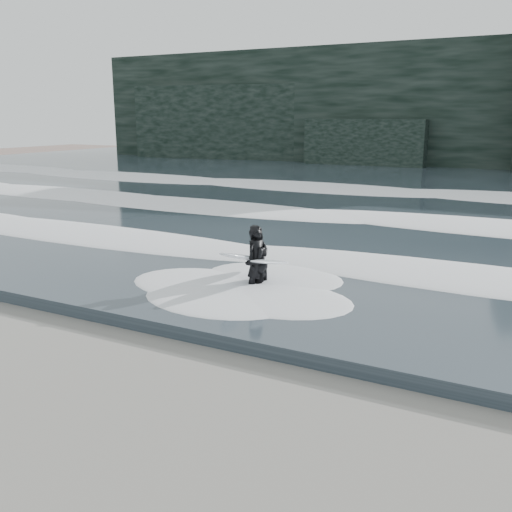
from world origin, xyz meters
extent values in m
plane|color=#846457|center=(0.00, 0.00, 0.00)|extent=(120.00, 120.00, 0.00)
cube|color=#2B363E|center=(0.00, 29.00, 0.15)|extent=(90.00, 52.00, 0.30)
cube|color=black|center=(0.00, 46.00, 5.00)|extent=(70.00, 9.00, 10.00)
ellipsoid|color=white|center=(0.00, 9.00, 0.40)|extent=(60.00, 3.20, 0.20)
ellipsoid|color=white|center=(0.00, 16.00, 0.42)|extent=(60.00, 4.00, 0.24)
ellipsoid|color=white|center=(0.00, 25.00, 0.45)|extent=(60.00, 4.80, 0.30)
imported|color=black|center=(0.13, 6.26, 0.88)|extent=(0.61, 0.74, 1.76)
ellipsoid|color=silver|center=(-0.27, 6.31, 0.92)|extent=(0.74, 2.31, 0.79)
imported|color=black|center=(0.04, 6.30, 0.83)|extent=(0.64, 0.82, 1.67)
ellipsoid|color=silver|center=(0.46, 6.30, 0.89)|extent=(0.51, 1.83, 0.52)
camera|label=1|loc=(6.30, -5.54, 4.30)|focal=40.00mm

